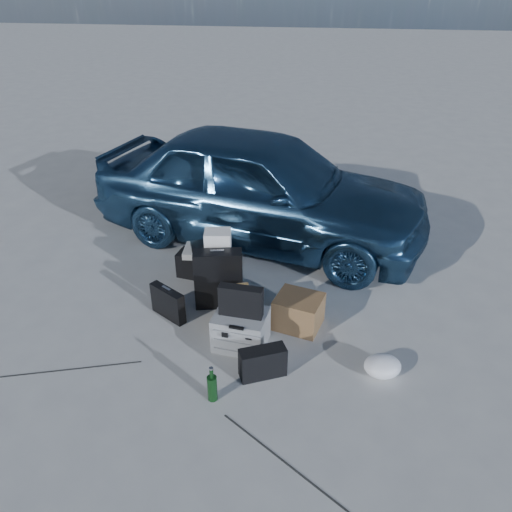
{
  "coord_description": "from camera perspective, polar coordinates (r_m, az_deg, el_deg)",
  "views": [
    {
      "loc": [
        0.94,
        -3.56,
        3.19
      ],
      "look_at": [
        0.26,
        0.85,
        0.61
      ],
      "focal_mm": 35.0,
      "sensor_mm": 36.0,
      "label": 1
    }
  ],
  "objects": [
    {
      "name": "pelican_case",
      "position": [
        4.85,
        -1.74,
        -8.38
      ],
      "size": [
        0.53,
        0.45,
        0.36
      ],
      "primitive_type": "cube",
      "rotation": [
        0.0,
        0.0,
        -0.11
      ],
      "color": "#95979A",
      "rests_on": "ground"
    },
    {
      "name": "suitcase_right",
      "position": [
        5.55,
        -4.12,
        -1.78
      ],
      "size": [
        0.48,
        0.31,
        0.54
      ],
      "primitive_type": "cube",
      "rotation": [
        0.0,
        0.0,
        -0.37
      ],
      "color": "black",
      "rests_on": "ground"
    },
    {
      "name": "ground",
      "position": [
        4.87,
        -4.64,
        -10.97
      ],
      "size": [
        60.0,
        60.0,
        0.0
      ],
      "primitive_type": "plane",
      "color": "#B6B6B1",
      "rests_on": "ground"
    },
    {
      "name": "laptop_bag",
      "position": [
        4.64,
        -1.74,
        -5.2
      ],
      "size": [
        0.42,
        0.14,
        0.31
      ],
      "primitive_type": "cube",
      "rotation": [
        0.0,
        0.0,
        -0.08
      ],
      "color": "black",
      "rests_on": "pelican_case"
    },
    {
      "name": "duffel_bag",
      "position": [
        5.91,
        -6.03,
        -1.07
      ],
      "size": [
        0.63,
        0.35,
        0.3
      ],
      "primitive_type": "cube",
      "rotation": [
        0.0,
        0.0,
        -0.15
      ],
      "color": "black",
      "rests_on": "ground"
    },
    {
      "name": "messenger_bag",
      "position": [
        4.54,
        0.77,
        -12.08
      ],
      "size": [
        0.44,
        0.32,
        0.29
      ],
      "primitive_type": "cube",
      "rotation": [
        0.0,
        0.0,
        0.44
      ],
      "color": "black",
      "rests_on": "ground"
    },
    {
      "name": "flat_box_black",
      "position": [
        5.8,
        -6.08,
        1.2
      ],
      "size": [
        0.33,
        0.28,
        0.06
      ],
      "primitive_type": "cube",
      "rotation": [
        0.0,
        0.0,
        0.38
      ],
      "color": "black",
      "rests_on": "flat_box_white"
    },
    {
      "name": "white_carton",
      "position": [
        5.38,
        -4.4,
        1.78
      ],
      "size": [
        0.31,
        0.26,
        0.22
      ],
      "primitive_type": "cube",
      "rotation": [
        0.0,
        0.0,
        0.15
      ],
      "color": "silver",
      "rests_on": "suitcase_right"
    },
    {
      "name": "flat_box_white",
      "position": [
        5.83,
        -6.1,
        0.56
      ],
      "size": [
        0.46,
        0.36,
        0.08
      ],
      "primitive_type": "cube",
      "rotation": [
        0.0,
        0.0,
        0.09
      ],
      "color": "silver",
      "rests_on": "duffel_bag"
    },
    {
      "name": "briefcase",
      "position": [
        5.29,
        -10.03,
        -5.32
      ],
      "size": [
        0.42,
        0.32,
        0.34
      ],
      "primitive_type": "cube",
      "rotation": [
        0.0,
        0.0,
        -0.57
      ],
      "color": "black",
      "rests_on": "ground"
    },
    {
      "name": "plastic_bag",
      "position": [
        4.72,
        14.25,
        -12.09
      ],
      "size": [
        0.4,
        0.37,
        0.19
      ],
      "primitive_type": "ellipsoid",
      "rotation": [
        0.0,
        0.0,
        0.28
      ],
      "color": "white",
      "rests_on": "ground"
    },
    {
      "name": "kraft_bag",
      "position": [
        5.12,
        -2.42,
        -5.68
      ],
      "size": [
        0.35,
        0.28,
        0.41
      ],
      "primitive_type": "cube",
      "rotation": [
        0.0,
        0.0,
        0.36
      ],
      "color": "olive",
      "rests_on": "ground"
    },
    {
      "name": "cardboard_box",
      "position": [
        5.11,
        4.87,
        -6.35
      ],
      "size": [
        0.54,
        0.5,
        0.34
      ],
      "primitive_type": "cube",
      "rotation": [
        0.0,
        0.0,
        -0.26
      ],
      "color": "olive",
      "rests_on": "ground"
    },
    {
      "name": "green_bottle",
      "position": [
        4.33,
        -5.05,
        -14.39
      ],
      "size": [
        0.11,
        0.11,
        0.34
      ],
      "primitive_type": "cylinder",
      "rotation": [
        0.0,
        0.0,
        -0.4
      ],
      "color": "black",
      "rests_on": "ground"
    },
    {
      "name": "car",
      "position": [
        6.52,
        0.46,
        7.94
      ],
      "size": [
        4.61,
        2.69,
        1.47
      ],
      "primitive_type": "imported",
      "rotation": [
        0.0,
        0.0,
        1.34
      ],
      "color": "#305B84",
      "rests_on": "ground"
    },
    {
      "name": "suitcase_left",
      "position": [
        5.31,
        -4.31,
        -2.64
      ],
      "size": [
        0.54,
        0.29,
        0.66
      ],
      "primitive_type": "cube",
      "rotation": [
        0.0,
        0.0,
        0.21
      ],
      "color": "black",
      "rests_on": "ground"
    }
  ]
}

